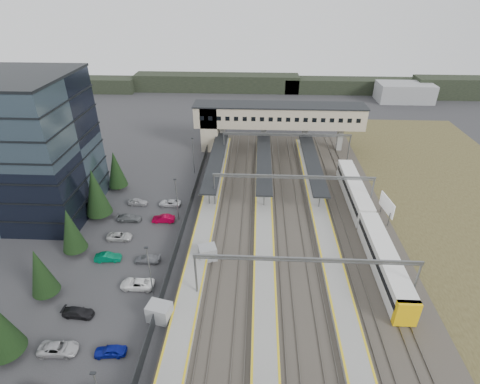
# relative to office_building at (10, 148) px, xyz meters

# --- Properties ---
(ground) EXTENTS (220.00, 220.00, 0.00)m
(ground) POSITION_rel_office_building_xyz_m (36.00, -12.00, -12.19)
(ground) COLOR #2B2B2D
(ground) RESTS_ON ground
(office_building) EXTENTS (24.30, 18.30, 24.30)m
(office_building) POSITION_rel_office_building_xyz_m (0.00, 0.00, 0.00)
(office_building) COLOR #3F5260
(office_building) RESTS_ON ground
(conifer_row) EXTENTS (4.42, 49.82, 9.50)m
(conifer_row) POSITION_rel_office_building_xyz_m (14.00, -15.86, -7.36)
(conifer_row) COLOR black
(conifer_row) RESTS_ON ground
(car_park) EXTENTS (10.61, 44.40, 1.29)m
(car_park) POSITION_rel_office_building_xyz_m (22.64, -18.13, -11.59)
(car_park) COLOR #810B01
(car_park) RESTS_ON ground
(lampposts) EXTENTS (0.50, 53.25, 8.07)m
(lampposts) POSITION_rel_office_building_xyz_m (28.00, -10.75, -7.86)
(lampposts) COLOR slate
(lampposts) RESTS_ON ground
(fence) EXTENTS (0.08, 90.00, 2.00)m
(fence) POSITION_rel_office_building_xyz_m (29.50, -7.00, -11.19)
(fence) COLOR #26282B
(fence) RESTS_ON ground
(relay_cabin_near) EXTENTS (3.27, 2.70, 2.39)m
(relay_cabin_near) POSITION_rel_office_building_xyz_m (29.93, -24.08, -11.00)
(relay_cabin_near) COLOR gray
(relay_cabin_near) RESTS_ON ground
(relay_cabin_far) EXTENTS (3.10, 2.83, 2.35)m
(relay_cabin_far) POSITION_rel_office_building_xyz_m (34.47, -12.47, -11.02)
(relay_cabin_far) COLOR gray
(relay_cabin_far) RESTS_ON ground
(rail_corridor) EXTENTS (34.00, 90.00, 0.92)m
(rail_corridor) POSITION_rel_office_building_xyz_m (45.34, -7.00, -11.90)
(rail_corridor) COLOR #3B382F
(rail_corridor) RESTS_ON ground
(canopies) EXTENTS (23.10, 30.00, 3.28)m
(canopies) POSITION_rel_office_building_xyz_m (43.00, 15.00, -8.27)
(canopies) COLOR black
(canopies) RESTS_ON ground
(footbridge) EXTENTS (40.40, 6.40, 11.20)m
(footbridge) POSITION_rel_office_building_xyz_m (43.70, 30.00, -4.26)
(footbridge) COLOR tan
(footbridge) RESTS_ON ground
(gantries) EXTENTS (28.40, 62.28, 7.17)m
(gantries) POSITION_rel_office_building_xyz_m (48.00, -9.00, -6.20)
(gantries) COLOR slate
(gantries) RESTS_ON ground
(train) EXTENTS (2.87, 39.94, 3.62)m
(train) POSITION_rel_office_building_xyz_m (60.00, -4.25, -10.13)
(train) COLOR silver
(train) RESTS_ON ground
(billboard) EXTENTS (0.84, 5.32, 4.42)m
(billboard) POSITION_rel_office_building_xyz_m (64.15, -0.36, -9.27)
(billboard) COLOR slate
(billboard) RESTS_ON ground
(treeline_far) EXTENTS (170.00, 19.00, 7.00)m
(treeline_far) POSITION_rel_office_building_xyz_m (59.81, 80.28, -9.24)
(treeline_far) COLOR black
(treeline_far) RESTS_ON ground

